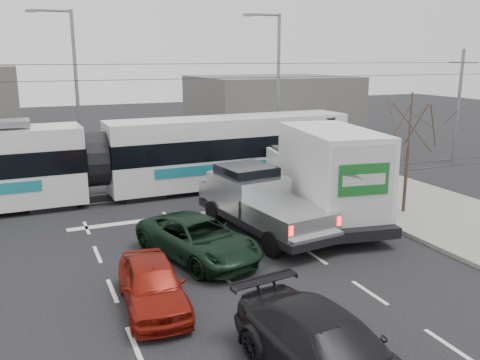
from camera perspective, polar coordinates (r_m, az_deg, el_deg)
name	(u,v)px	position (r m, az deg, el deg)	size (l,w,h in m)	color
ground	(269,264)	(16.69, 3.26, -9.35)	(120.00, 120.00, 0.00)	black
sidewalk_right	(475,226)	(21.97, 24.87, -4.71)	(6.00, 60.00, 0.15)	gray
rails	(180,191)	(25.55, -6.75, -1.20)	(60.00, 1.60, 0.03)	#33302D
building_right	(270,107)	(42.39, 3.42, 8.18)	(12.00, 10.00, 5.00)	#625D59
bare_tree	(410,126)	(21.93, 18.53, 5.81)	(2.40, 2.40, 5.00)	#47382B
traffic_signal	(331,139)	(24.54, 10.18, 4.58)	(0.44, 0.44, 3.60)	black
street_lamp_near	(276,81)	(31.19, 4.01, 11.03)	(2.38, 0.25, 9.00)	slate
street_lamp_far	(73,83)	(29.88, -18.27, 10.28)	(2.38, 0.25, 9.00)	slate
catenary	(178,113)	(24.85, -7.00, 7.46)	(60.00, 0.20, 7.00)	black
tram	(94,161)	(24.21, -16.08, 2.09)	(26.12, 3.08, 5.32)	white
silver_pickup	(258,200)	(19.38, 2.04, -2.31)	(3.10, 6.84, 2.40)	black
box_truck	(325,175)	(20.66, 9.47, 0.54)	(3.85, 8.01, 3.84)	black
navy_pickup	(315,182)	(23.28, 8.47, -0.19)	(3.41, 5.15, 2.04)	black
green_car	(198,239)	(16.92, -4.71, -6.57)	(2.26, 4.90, 1.36)	black
red_car	(152,284)	(13.90, -9.80, -11.46)	(1.57, 3.89, 1.33)	maroon
dark_car	(329,351)	(10.95, 9.91, -18.43)	(2.06, 5.08, 1.47)	black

